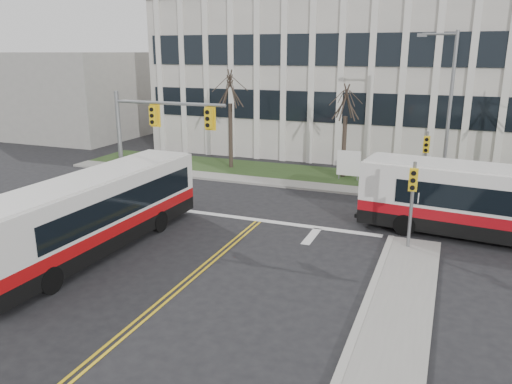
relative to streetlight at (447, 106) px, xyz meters
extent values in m
plane|color=black|center=(-8.03, -16.20, -5.19)|extent=(120.00, 120.00, 0.00)
cube|color=#9E9B93|center=(-3.03, -1.00, -5.12)|extent=(44.00, 1.60, 0.14)
cube|color=#2C421C|center=(-3.03, 1.80, -5.13)|extent=(44.00, 5.00, 0.12)
cube|color=beige|center=(-3.03, 13.80, 0.81)|extent=(40.00, 16.00, 12.00)
cube|color=#9E9B93|center=(-34.03, 9.80, -1.19)|extent=(12.00, 12.00, 8.00)
cylinder|color=slate|center=(-15.33, -9.00, -2.09)|extent=(0.22, 0.22, 6.20)
cylinder|color=slate|center=(-12.33, -9.00, 0.51)|extent=(6.00, 0.16, 0.16)
cube|color=yellow|center=(-13.13, -9.15, -0.09)|extent=(0.34, 0.24, 0.92)
cube|color=yellow|center=(-10.13, -9.15, -0.09)|extent=(0.34, 0.24, 0.92)
cylinder|color=slate|center=(-0.83, -9.20, -3.29)|extent=(0.14, 0.14, 3.80)
cube|color=yellow|center=(-0.83, -9.40, -2.09)|extent=(0.34, 0.24, 0.92)
cylinder|color=slate|center=(-0.83, -0.70, -3.29)|extent=(0.14, 0.14, 3.80)
cube|color=yellow|center=(-0.83, -0.90, -2.09)|extent=(0.34, 0.24, 0.92)
cylinder|color=slate|center=(0.17, 0.00, -0.59)|extent=(0.20, 0.20, 9.20)
cylinder|color=slate|center=(-0.73, 0.00, 3.81)|extent=(1.80, 0.14, 0.14)
cube|color=slate|center=(-1.63, 0.00, 3.76)|extent=(0.50, 0.25, 0.18)
cylinder|color=slate|center=(-6.13, 1.30, -4.69)|extent=(0.08, 0.08, 1.00)
cylinder|color=slate|center=(-4.93, 1.30, -4.69)|extent=(0.08, 0.08, 1.00)
cube|color=white|center=(-5.53, 1.30, -3.99)|extent=(1.50, 0.12, 1.60)
cylinder|color=#42352B|center=(-14.03, 1.80, -2.88)|extent=(0.28, 0.28, 4.62)
cylinder|color=#42352B|center=(-6.03, 2.00, -3.15)|extent=(0.28, 0.28, 4.09)
camera|label=1|loc=(0.45, -29.87, 2.91)|focal=35.00mm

